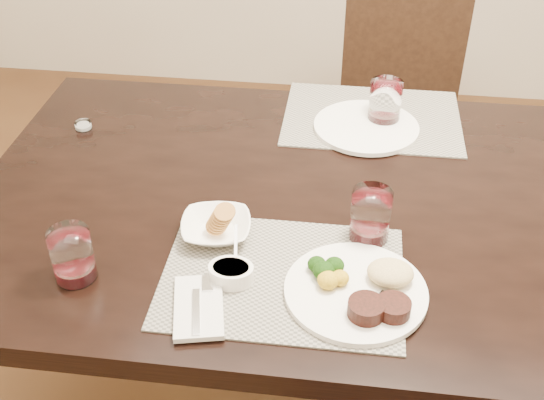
# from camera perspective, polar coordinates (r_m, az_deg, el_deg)

# --- Properties ---
(dining_table) EXTENTS (2.00, 1.00, 0.75)m
(dining_table) POSITION_cam_1_polar(r_m,az_deg,el_deg) (1.58, 11.96, -2.89)
(dining_table) COLOR black
(dining_table) RESTS_ON ground
(chair_far) EXTENTS (0.42, 0.42, 0.90)m
(chair_far) POSITION_cam_1_polar(r_m,az_deg,el_deg) (2.44, 10.60, 8.03)
(chair_far) COLOR black
(chair_far) RESTS_ON ground
(placemat_near) EXTENTS (0.46, 0.34, 0.00)m
(placemat_near) POSITION_cam_1_polar(r_m,az_deg,el_deg) (1.32, 0.87, -6.43)
(placemat_near) COLOR gray
(placemat_near) RESTS_ON dining_table
(placemat_far) EXTENTS (0.46, 0.34, 0.00)m
(placemat_far) POSITION_cam_1_polar(r_m,az_deg,el_deg) (1.83, 8.35, 6.83)
(placemat_far) COLOR gray
(placemat_far) RESTS_ON dining_table
(dinner_plate) EXTENTS (0.27, 0.27, 0.05)m
(dinner_plate) POSITION_cam_1_polar(r_m,az_deg,el_deg) (1.28, 7.60, -7.42)
(dinner_plate) COLOR white
(dinner_plate) RESTS_ON placemat_near
(napkin_fork) EXTENTS (0.12, 0.17, 0.02)m
(napkin_fork) POSITION_cam_1_polar(r_m,az_deg,el_deg) (1.25, -6.15, -8.87)
(napkin_fork) COLOR silver
(napkin_fork) RESTS_ON placemat_near
(steak_knife) EXTENTS (0.09, 0.22, 0.01)m
(steak_knife) POSITION_cam_1_polar(r_m,az_deg,el_deg) (1.28, 8.41, -8.22)
(steak_knife) COLOR white
(steak_knife) RESTS_ON placemat_near
(cracker_bowl) EXTENTS (0.16, 0.16, 0.06)m
(cracker_bowl) POSITION_cam_1_polar(r_m,az_deg,el_deg) (1.40, -4.69, -2.29)
(cracker_bowl) COLOR white
(cracker_bowl) RESTS_ON placemat_near
(sauce_ramekin) EXTENTS (0.09, 0.13, 0.07)m
(sauce_ramekin) POSITION_cam_1_polar(r_m,az_deg,el_deg) (1.30, -3.44, -6.07)
(sauce_ramekin) COLOR white
(sauce_ramekin) RESTS_ON placemat_near
(wine_glass_near) EXTENTS (0.08, 0.08, 0.11)m
(wine_glass_near) POSITION_cam_1_polar(r_m,az_deg,el_deg) (1.39, 8.23, -1.46)
(wine_glass_near) COLOR white
(wine_glass_near) RESTS_ON placemat_near
(far_plate) EXTENTS (0.27, 0.27, 0.01)m
(far_plate) POSITION_cam_1_polar(r_m,az_deg,el_deg) (1.77, 7.88, 6.08)
(far_plate) COLOR white
(far_plate) RESTS_ON placemat_far
(wine_glass_far) EXTENTS (0.08, 0.08, 0.11)m
(wine_glass_far) POSITION_cam_1_polar(r_m,az_deg,el_deg) (1.79, 9.42, 7.89)
(wine_glass_far) COLOR white
(wine_glass_far) RESTS_ON placemat_far
(wine_glass_side) EXTENTS (0.08, 0.08, 0.11)m
(wine_glass_side) POSITION_cam_1_polar(r_m,az_deg,el_deg) (1.34, -16.34, -4.64)
(wine_glass_side) COLOR white
(wine_glass_side) RESTS_ON dining_table
(salt_cellar) EXTENTS (0.04, 0.04, 0.02)m
(salt_cellar) POSITION_cam_1_polar(r_m,az_deg,el_deg) (1.83, -15.51, 6.00)
(salt_cellar) COLOR white
(salt_cellar) RESTS_ON dining_table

